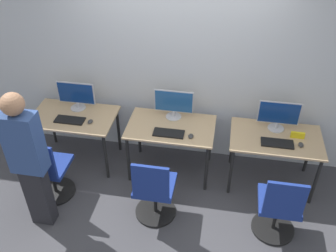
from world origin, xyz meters
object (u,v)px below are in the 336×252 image
object	(u,v)px
monitor_right	(279,115)
keyboard_right	(277,143)
mouse_left	(90,122)
office_chair_left	(49,173)
monitor_left	(76,95)
person_left	(28,158)
keyboard_left	(70,120)
keyboard_center	(169,133)
office_chair_center	(154,193)
mouse_center	(191,136)
office_chair_right	(278,210)
mouse_right	(301,145)
monitor_center	(174,104)

from	to	relation	value
monitor_right	keyboard_right	size ratio (longest dim) A/B	1.32
mouse_left	office_chair_left	bearing A→B (deg)	-118.83
monitor_left	person_left	size ratio (longest dim) A/B	0.29
keyboard_left	keyboard_center	bearing A→B (deg)	-2.13
person_left	office_chair_center	distance (m)	1.39
mouse_center	office_chair_right	distance (m)	1.28
keyboard_left	mouse_right	size ratio (longest dim) A/B	4.15
mouse_left	monitor_center	size ratio (longest dim) A/B	0.18
office_chair_left	office_chair_center	world-z (taller)	same
monitor_left	office_chair_left	world-z (taller)	monitor_left
mouse_left	office_chair_left	size ratio (longest dim) A/B	0.10
monitor_center	mouse_right	bearing A→B (deg)	-11.71
mouse_center	monitor_right	xyz separation A→B (m)	(1.01, 0.35, 0.18)
keyboard_left	office_chair_center	size ratio (longest dim) A/B	0.41
mouse_left	office_chair_center	distance (m)	1.25
keyboard_left	monitor_right	xyz separation A→B (m)	(2.55, 0.29, 0.19)
monitor_center	keyboard_right	distance (m)	1.33
person_left	keyboard_right	size ratio (longest dim) A/B	4.59
monitor_right	office_chair_left	bearing A→B (deg)	-161.05
monitor_center	mouse_right	xyz separation A→B (m)	(1.54, -0.32, -0.18)
mouse_center	monitor_left	bearing A→B (deg)	166.93
mouse_left	office_chair_right	xyz separation A→B (m)	(2.32, -0.73, -0.36)
monitor_left	mouse_right	distance (m)	2.84
mouse_left	monitor_right	distance (m)	2.31
keyboard_right	keyboard_left	bearing A→B (deg)	179.68
office_chair_left	office_chair_right	size ratio (longest dim) A/B	1.00
person_left	mouse_right	world-z (taller)	person_left
mouse_left	office_chair_right	bearing A→B (deg)	-17.38
mouse_right	monitor_center	bearing A→B (deg)	168.29
mouse_left	monitor_right	size ratio (longest dim) A/B	0.18
mouse_left	monitor_center	xyz separation A→B (m)	(1.01, 0.31, 0.18)
mouse_center	office_chair_right	world-z (taller)	office_chair_right
keyboard_left	mouse_right	distance (m)	2.82
mouse_left	keyboard_right	xyz separation A→B (m)	(2.28, -0.02, -0.01)
office_chair_center	mouse_center	bearing A→B (deg)	63.58
keyboard_center	mouse_center	xyz separation A→B (m)	(0.27, -0.02, 0.01)
monitor_center	mouse_center	distance (m)	0.50
mouse_left	mouse_right	bearing A→B (deg)	-0.25
keyboard_center	keyboard_right	size ratio (longest dim) A/B	1.00
mouse_left	keyboard_center	distance (m)	1.01
monitor_center	mouse_right	size ratio (longest dim) A/B	5.47
mouse_left	mouse_center	world-z (taller)	same
monitor_left	keyboard_left	distance (m)	0.35
mouse_left	keyboard_right	bearing A→B (deg)	-0.55
person_left	mouse_center	size ratio (longest dim) A/B	19.03
office_chair_right	office_chair_center	bearing A→B (deg)	179.70
monitor_center	monitor_right	distance (m)	1.28
office_chair_left	mouse_left	bearing A→B (deg)	61.17
keyboard_left	mouse_left	size ratio (longest dim) A/B	4.15
office_chair_left	monitor_center	xyz separation A→B (m)	(1.35, 0.93, 0.54)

